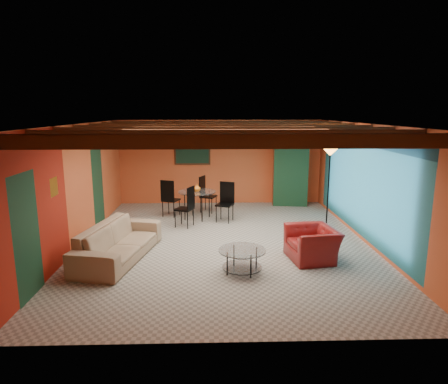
{
  "coord_description": "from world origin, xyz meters",
  "views": [
    {
      "loc": [
        -0.27,
        -8.66,
        2.99
      ],
      "look_at": [
        0.0,
        0.2,
        1.15
      ],
      "focal_mm": 31.56,
      "sensor_mm": 36.0,
      "label": 1
    }
  ],
  "objects_px": {
    "sofa": "(119,242)",
    "coffee_table": "(242,261)",
    "armoire": "(289,177)",
    "potted_plant": "(290,140)",
    "dining_table": "(197,200)",
    "armchair": "(312,244)",
    "floor_lamp": "(328,190)",
    "vase": "(197,177)"
  },
  "relations": [
    {
      "from": "sofa",
      "to": "coffee_table",
      "type": "xyz_separation_m",
      "value": [
        2.47,
        -0.78,
        -0.14
      ]
    },
    {
      "from": "coffee_table",
      "to": "armoire",
      "type": "bearing_deg",
      "value": 70.47
    },
    {
      "from": "potted_plant",
      "to": "dining_table",
      "type": "bearing_deg",
      "value": -150.67
    },
    {
      "from": "armchair",
      "to": "floor_lamp",
      "type": "xyz_separation_m",
      "value": [
        0.8,
        1.76,
        0.74
      ]
    },
    {
      "from": "armchair",
      "to": "potted_plant",
      "type": "height_order",
      "value": "potted_plant"
    },
    {
      "from": "armchair",
      "to": "potted_plant",
      "type": "distance_m",
      "value": 5.12
    },
    {
      "from": "sofa",
      "to": "coffee_table",
      "type": "distance_m",
      "value": 2.59
    },
    {
      "from": "vase",
      "to": "armoire",
      "type": "bearing_deg",
      "value": 29.33
    },
    {
      "from": "armchair",
      "to": "armoire",
      "type": "xyz_separation_m",
      "value": [
        0.44,
        4.8,
        0.57
      ]
    },
    {
      "from": "coffee_table",
      "to": "potted_plant",
      "type": "height_order",
      "value": "potted_plant"
    },
    {
      "from": "armoire",
      "to": "potted_plant",
      "type": "distance_m",
      "value": 1.16
    },
    {
      "from": "coffee_table",
      "to": "dining_table",
      "type": "xyz_separation_m",
      "value": [
        -0.98,
        3.78,
        0.32
      ]
    },
    {
      "from": "sofa",
      "to": "vase",
      "type": "distance_m",
      "value": 3.45
    },
    {
      "from": "dining_table",
      "to": "vase",
      "type": "bearing_deg",
      "value": 180.0
    },
    {
      "from": "armoire",
      "to": "coffee_table",
      "type": "bearing_deg",
      "value": -102.74
    },
    {
      "from": "armoire",
      "to": "potted_plant",
      "type": "relative_size",
      "value": 3.6
    },
    {
      "from": "vase",
      "to": "floor_lamp",
      "type": "bearing_deg",
      "value": -23.45
    },
    {
      "from": "floor_lamp",
      "to": "sofa",
      "type": "bearing_deg",
      "value": -161.49
    },
    {
      "from": "coffee_table",
      "to": "dining_table",
      "type": "distance_m",
      "value": 3.92
    },
    {
      "from": "floor_lamp",
      "to": "vase",
      "type": "xyz_separation_m",
      "value": [
        -3.25,
        1.41,
        0.11
      ]
    },
    {
      "from": "armoire",
      "to": "potted_plant",
      "type": "xyz_separation_m",
      "value": [
        0.0,
        0.0,
        1.16
      ]
    },
    {
      "from": "armoire",
      "to": "floor_lamp",
      "type": "distance_m",
      "value": 3.06
    },
    {
      "from": "coffee_table",
      "to": "floor_lamp",
      "type": "xyz_separation_m",
      "value": [
        2.28,
        2.37,
        0.85
      ]
    },
    {
      "from": "dining_table",
      "to": "potted_plant",
      "type": "distance_m",
      "value": 3.65
    },
    {
      "from": "coffee_table",
      "to": "vase",
      "type": "relative_size",
      "value": 4.23
    },
    {
      "from": "coffee_table",
      "to": "dining_table",
      "type": "height_order",
      "value": "dining_table"
    },
    {
      "from": "sofa",
      "to": "potted_plant",
      "type": "height_order",
      "value": "potted_plant"
    },
    {
      "from": "armchair",
      "to": "armoire",
      "type": "relative_size",
      "value": 0.56
    },
    {
      "from": "coffee_table",
      "to": "armchair",
      "type": "bearing_deg",
      "value": 22.38
    },
    {
      "from": "coffee_table",
      "to": "floor_lamp",
      "type": "relative_size",
      "value": 0.41
    },
    {
      "from": "sofa",
      "to": "dining_table",
      "type": "distance_m",
      "value": 3.36
    },
    {
      "from": "coffee_table",
      "to": "dining_table",
      "type": "relative_size",
      "value": 0.42
    },
    {
      "from": "armchair",
      "to": "floor_lamp",
      "type": "relative_size",
      "value": 0.47
    },
    {
      "from": "coffee_table",
      "to": "armoire",
      "type": "distance_m",
      "value": 5.78
    },
    {
      "from": "dining_table",
      "to": "vase",
      "type": "distance_m",
      "value": 0.65
    },
    {
      "from": "potted_plant",
      "to": "armchair",
      "type": "bearing_deg",
      "value": -95.27
    },
    {
      "from": "potted_plant",
      "to": "sofa",
      "type": "bearing_deg",
      "value": -133.48
    },
    {
      "from": "armoire",
      "to": "floor_lamp",
      "type": "bearing_deg",
      "value": -76.46
    },
    {
      "from": "coffee_table",
      "to": "floor_lamp",
      "type": "height_order",
      "value": "floor_lamp"
    },
    {
      "from": "armchair",
      "to": "dining_table",
      "type": "relative_size",
      "value": 0.49
    },
    {
      "from": "armchair",
      "to": "coffee_table",
      "type": "relative_size",
      "value": 1.15
    },
    {
      "from": "sofa",
      "to": "armchair",
      "type": "height_order",
      "value": "sofa"
    }
  ]
}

